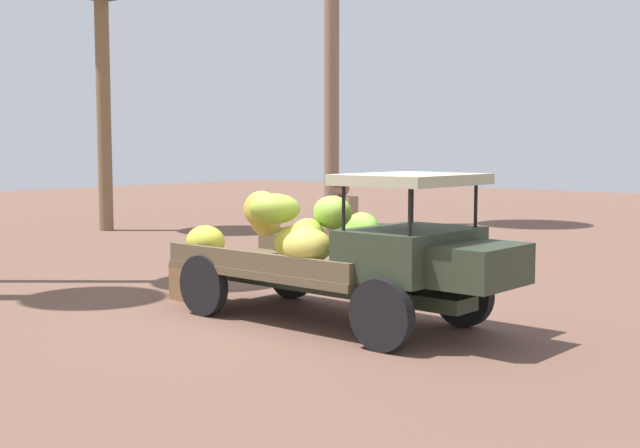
# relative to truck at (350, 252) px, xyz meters

# --- Properties ---
(ground_plane) EXTENTS (60.00, 60.00, 0.00)m
(ground_plane) POSITION_rel_truck_xyz_m (-0.54, -0.01, -0.89)
(ground_plane) COLOR brown
(truck) EXTENTS (4.52, 1.84, 1.82)m
(truck) POSITION_rel_truck_xyz_m (0.00, 0.00, 0.00)
(truck) COLOR #2E3827
(truck) RESTS_ON ground
(farmer) EXTENTS (0.53, 0.47, 1.71)m
(farmer) POSITION_rel_truck_xyz_m (-1.26, 1.41, 0.09)
(farmer) COLOR #453C41
(farmer) RESTS_ON ground
(wooden_crate) EXTENTS (0.58, 0.50, 0.50)m
(wooden_crate) POSITION_rel_truck_xyz_m (-2.69, -0.11, -0.64)
(wooden_crate) COLOR brown
(wooden_crate) RESTS_ON ground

